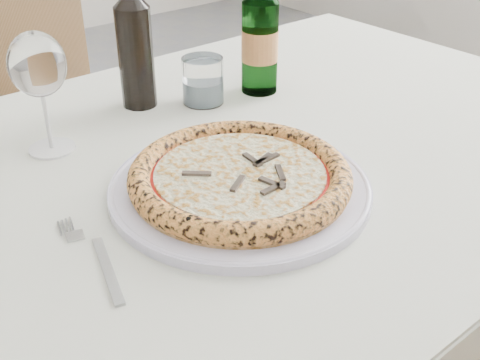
{
  "coord_description": "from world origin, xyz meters",
  "views": [
    {
      "loc": [
        -0.64,
        -0.79,
        1.2
      ],
      "look_at": [
        -0.19,
        -0.23,
        0.78
      ],
      "focal_mm": 45.0,
      "sensor_mm": 36.0,
      "label": 1
    }
  ],
  "objects_px": {
    "tumbler": "(203,83)",
    "beer_bottle": "(260,37)",
    "dining_table": "(200,211)",
    "chair_far": "(42,125)",
    "wine_bottle": "(135,47)",
    "pizza": "(240,176)",
    "plate": "(240,187)",
    "wine_glass": "(38,67)"
  },
  "relations": [
    {
      "from": "chair_far",
      "to": "tumbler",
      "type": "distance_m",
      "value": 0.63
    },
    {
      "from": "wine_bottle",
      "to": "wine_glass",
      "type": "bearing_deg",
      "value": -161.8
    },
    {
      "from": "dining_table",
      "to": "chair_far",
      "type": "height_order",
      "value": "chair_far"
    },
    {
      "from": "tumbler",
      "to": "wine_bottle",
      "type": "bearing_deg",
      "value": 146.76
    },
    {
      "from": "chair_far",
      "to": "beer_bottle",
      "type": "bearing_deg",
      "value": -68.81
    },
    {
      "from": "plate",
      "to": "tumbler",
      "type": "xyz_separation_m",
      "value": [
        0.15,
        0.29,
        0.03
      ]
    },
    {
      "from": "wine_glass",
      "to": "plate",
      "type": "bearing_deg",
      "value": -62.15
    },
    {
      "from": "wine_bottle",
      "to": "plate",
      "type": "bearing_deg",
      "value": -97.84
    },
    {
      "from": "wine_bottle",
      "to": "tumbler",
      "type": "bearing_deg",
      "value": -33.24
    },
    {
      "from": "wine_glass",
      "to": "wine_bottle",
      "type": "relative_size",
      "value": 0.75
    },
    {
      "from": "chair_far",
      "to": "plate",
      "type": "height_order",
      "value": "chair_far"
    },
    {
      "from": "chair_far",
      "to": "wine_bottle",
      "type": "xyz_separation_m",
      "value": [
        0.01,
        -0.5,
        0.33
      ]
    },
    {
      "from": "chair_far",
      "to": "wine_bottle",
      "type": "height_order",
      "value": "wine_bottle"
    },
    {
      "from": "dining_table",
      "to": "beer_bottle",
      "type": "height_order",
      "value": "beer_bottle"
    },
    {
      "from": "wine_glass",
      "to": "chair_far",
      "type": "bearing_deg",
      "value": 71.9
    },
    {
      "from": "tumbler",
      "to": "wine_bottle",
      "type": "xyz_separation_m",
      "value": [
        -0.1,
        0.06,
        0.07
      ]
    },
    {
      "from": "beer_bottle",
      "to": "wine_bottle",
      "type": "height_order",
      "value": "beer_bottle"
    },
    {
      "from": "wine_glass",
      "to": "tumbler",
      "type": "bearing_deg",
      "value": 0.38
    },
    {
      "from": "pizza",
      "to": "wine_bottle",
      "type": "bearing_deg",
      "value": 82.16
    },
    {
      "from": "wine_glass",
      "to": "dining_table",
      "type": "bearing_deg",
      "value": -50.88
    },
    {
      "from": "pizza",
      "to": "tumbler",
      "type": "bearing_deg",
      "value": 63.2
    },
    {
      "from": "plate",
      "to": "tumbler",
      "type": "relative_size",
      "value": 4.3
    },
    {
      "from": "dining_table",
      "to": "tumbler",
      "type": "bearing_deg",
      "value": 52.24
    },
    {
      "from": "plate",
      "to": "tumbler",
      "type": "distance_m",
      "value": 0.32
    },
    {
      "from": "chair_far",
      "to": "wine_glass",
      "type": "distance_m",
      "value": 0.69
    },
    {
      "from": "dining_table",
      "to": "beer_bottle",
      "type": "bearing_deg",
      "value": 32.36
    },
    {
      "from": "beer_bottle",
      "to": "wine_glass",
      "type": "bearing_deg",
      "value": 177.19
    },
    {
      "from": "wine_glass",
      "to": "beer_bottle",
      "type": "distance_m",
      "value": 0.41
    },
    {
      "from": "dining_table",
      "to": "chair_far",
      "type": "relative_size",
      "value": 1.66
    },
    {
      "from": "beer_bottle",
      "to": "chair_far",
      "type": "bearing_deg",
      "value": 111.19
    },
    {
      "from": "dining_table",
      "to": "plate",
      "type": "xyz_separation_m",
      "value": [
        -0.0,
        -0.1,
        0.09
      ]
    },
    {
      "from": "plate",
      "to": "beer_bottle",
      "type": "bearing_deg",
      "value": 45.49
    },
    {
      "from": "wine_glass",
      "to": "tumbler",
      "type": "distance_m",
      "value": 0.31
    },
    {
      "from": "plate",
      "to": "pizza",
      "type": "distance_m",
      "value": 0.02
    },
    {
      "from": "wine_glass",
      "to": "wine_bottle",
      "type": "bearing_deg",
      "value": 18.2
    },
    {
      "from": "beer_bottle",
      "to": "wine_bottle",
      "type": "xyz_separation_m",
      "value": [
        -0.21,
        0.09,
        0.0
      ]
    },
    {
      "from": "pizza",
      "to": "dining_table",
      "type": "bearing_deg",
      "value": 90.0
    },
    {
      "from": "chair_far",
      "to": "pizza",
      "type": "height_order",
      "value": "chair_far"
    },
    {
      "from": "dining_table",
      "to": "wine_glass",
      "type": "xyz_separation_m",
      "value": [
        -0.15,
        0.19,
        0.22
      ]
    },
    {
      "from": "tumbler",
      "to": "beer_bottle",
      "type": "xyz_separation_m",
      "value": [
        0.12,
        -0.02,
        0.07
      ]
    },
    {
      "from": "plate",
      "to": "wine_bottle",
      "type": "relative_size",
      "value": 1.42
    },
    {
      "from": "chair_far",
      "to": "beer_bottle",
      "type": "relative_size",
      "value": 3.53
    }
  ]
}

